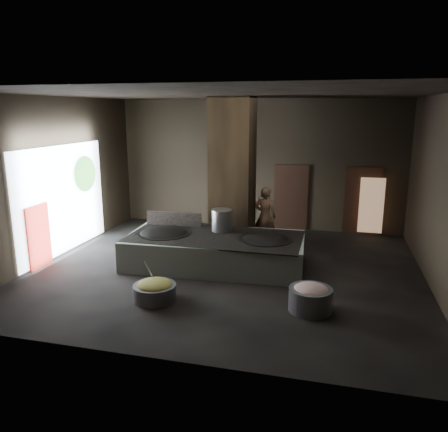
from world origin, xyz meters
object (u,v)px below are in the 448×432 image
(veg_basin, at_px, (155,292))
(meat_basin, at_px, (310,300))
(stock_pot, at_px, (222,220))
(cook, at_px, (265,217))
(wok_right, at_px, (265,242))
(hearth_platform, at_px, (215,251))
(wok_left, at_px, (164,236))

(veg_basin, relative_size, meat_basin, 1.05)
(stock_pot, relative_size, cook, 0.33)
(wok_right, bearing_deg, stock_pot, 158.96)
(meat_basin, bearing_deg, veg_basin, -175.00)
(wok_right, bearing_deg, veg_basin, -129.20)
(hearth_platform, xyz_separation_m, wok_right, (1.35, 0.05, 0.34))
(hearth_platform, height_order, cook, cook)
(wok_left, xyz_separation_m, meat_basin, (4.13, -2.13, -0.50))
(wok_left, xyz_separation_m, stock_pot, (1.50, 0.60, 0.38))
(veg_basin, bearing_deg, cook, 69.45)
(stock_pot, distance_m, cook, 1.86)
(hearth_platform, relative_size, wok_left, 3.17)
(wok_right, height_order, cook, cook)
(hearth_platform, distance_m, meat_basin, 3.45)
(stock_pot, bearing_deg, hearth_platform, -95.19)
(stock_pot, distance_m, veg_basin, 3.26)
(hearth_platform, relative_size, veg_basin, 4.94)
(wok_left, distance_m, wok_right, 2.80)
(stock_pot, relative_size, meat_basin, 0.68)
(veg_basin, bearing_deg, stock_pot, 75.92)
(wok_left, distance_m, meat_basin, 4.67)
(wok_left, xyz_separation_m, cook, (2.47, 2.17, 0.18))
(wok_right, height_order, stock_pot, stock_pot)
(hearth_platform, relative_size, stock_pot, 7.67)
(stock_pot, height_order, cook, cook)
(veg_basin, bearing_deg, meat_basin, 5.00)
(meat_basin, bearing_deg, cook, 111.13)
(hearth_platform, distance_m, veg_basin, 2.58)
(hearth_platform, height_order, meat_basin, hearth_platform)
(wok_left, bearing_deg, stock_pot, 21.80)
(wok_left, relative_size, cook, 0.80)
(meat_basin, bearing_deg, wok_right, 120.79)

